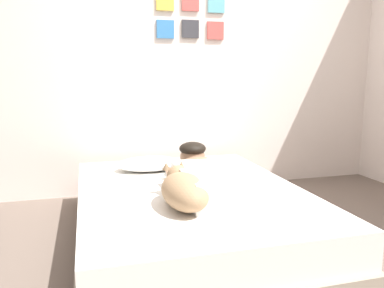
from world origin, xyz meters
name	(u,v)px	position (x,y,z in m)	size (l,w,h in m)	color
ground_plane	(245,244)	(0.00, 0.00, 0.00)	(12.03, 12.03, 0.00)	#66564C
back_wall	(190,62)	(0.00, 1.44, 1.25)	(4.02, 0.12, 2.50)	silver
bed	(190,213)	(-0.33, 0.20, 0.18)	(1.52, 2.02, 0.36)	gray
pillow	(149,164)	(-0.52, 0.77, 0.42)	(0.52, 0.32, 0.11)	white
person_lying	(207,175)	(-0.24, 0.11, 0.47)	(0.43, 0.92, 0.27)	white
dog	(184,189)	(-0.47, -0.15, 0.46)	(0.26, 0.57, 0.21)	#9E7A56
coffee_cup	(191,167)	(-0.20, 0.63, 0.40)	(0.12, 0.09, 0.07)	teal
cell_phone	(211,201)	(-0.29, -0.13, 0.36)	(0.07, 0.14, 0.01)	black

